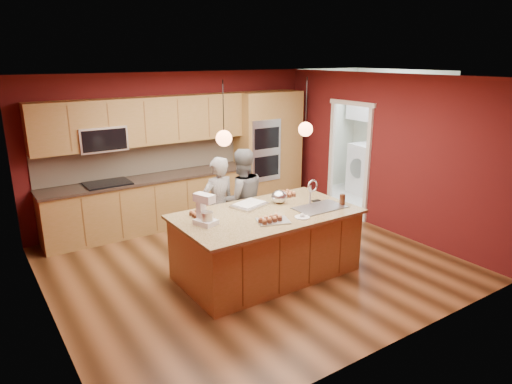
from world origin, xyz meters
TOP-DOWN VIEW (x-y plane):
  - floor at (0.00, 0.00)m, footprint 5.50×5.50m
  - ceiling at (0.00, 0.00)m, footprint 5.50×5.50m
  - wall_back at (0.00, 2.50)m, footprint 5.50×0.00m
  - wall_front at (0.00, -2.50)m, footprint 5.50×0.00m
  - wall_left at (-2.75, 0.00)m, footprint 0.00×5.00m
  - wall_right at (2.75, 0.00)m, footprint 0.00×5.00m
  - cabinet_run at (-0.68, 2.25)m, footprint 3.74×0.64m
  - oven_column at (1.85, 2.19)m, footprint 1.30×0.62m
  - doorway_trim at (2.73, 0.80)m, footprint 0.08×1.11m
  - laundry_room at (4.35, 1.20)m, footprint 2.60×2.70m
  - pendant_left at (-0.64, -0.39)m, footprint 0.20×0.20m
  - pendant_right at (0.65, -0.39)m, footprint 0.20×0.20m
  - island at (0.02, -0.40)m, footprint 2.48×1.39m
  - person_left at (-0.22, 0.55)m, footprint 0.59×0.42m
  - person_right at (0.19, 0.55)m, footprint 0.91×0.78m
  - stand_mixer at (-0.90, -0.32)m, footprint 0.29×0.33m
  - sheet_cake at (-0.04, -0.02)m, footprint 0.56×0.48m
  - cooling_rack at (-0.13, -0.73)m, footprint 0.48×0.41m
  - mixing_bowl at (0.40, -0.14)m, footprint 0.23×0.23m
  - plate at (0.28, -0.82)m, footprint 0.20×0.20m
  - tumbler at (1.10, -0.72)m, footprint 0.08×0.08m
  - phone at (0.91, -0.37)m, footprint 0.13×0.08m
  - cupcakes_left at (-0.82, -0.00)m, footprint 0.24×0.24m
  - cupcakes_rack at (-0.19, -0.75)m, footprint 0.32×0.16m
  - cupcakes_right at (0.70, 0.07)m, footprint 0.24×0.24m
  - washer at (4.19, 0.77)m, footprint 0.69×0.70m
  - dryer at (4.18, 1.61)m, footprint 0.76×0.78m

SIDE VIEW (x-z plane):
  - floor at x=0.00m, z-range 0.00..0.00m
  - washer at x=4.19m, z-range 0.00..0.91m
  - island at x=0.02m, z-range -0.18..1.11m
  - dryer at x=4.18m, z-range 0.00..1.10m
  - person_left at x=-0.22m, z-range 0.00..1.55m
  - person_right at x=0.19m, z-range 0.00..1.62m
  - phone at x=0.91m, z-range 0.91..0.92m
  - plate at x=0.28m, z-range 0.91..0.93m
  - cooling_rack at x=-0.13m, z-range 0.92..0.93m
  - sheet_cake at x=-0.04m, z-range 0.91..0.96m
  - cupcakes_left at x=-0.82m, z-range 0.91..0.98m
  - cupcakes_right at x=0.70m, z-range 0.91..0.98m
  - cupcakes_rack at x=-0.19m, z-range 0.93..1.00m
  - cabinet_run at x=-0.68m, z-range -0.17..2.13m
  - tumbler at x=1.10m, z-range 0.91..1.07m
  - mixing_bowl at x=0.40m, z-range 0.91..1.10m
  - doorway_trim at x=2.73m, z-range -0.05..2.15m
  - stand_mixer at x=-0.90m, z-range 0.89..1.28m
  - oven_column at x=1.85m, z-range 0.00..2.30m
  - wall_back at x=0.00m, z-range -1.40..4.10m
  - wall_front at x=0.00m, z-range -1.40..4.10m
  - wall_left at x=-2.75m, z-range -1.15..3.85m
  - wall_right at x=2.75m, z-range -1.15..3.85m
  - laundry_room at x=4.35m, z-range 0.60..3.30m
  - pendant_left at x=-0.64m, z-range 1.60..2.40m
  - pendant_right at x=0.65m, z-range 1.60..2.40m
  - ceiling at x=0.00m, z-range 2.70..2.70m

